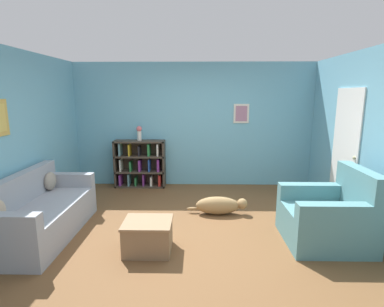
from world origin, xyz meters
TOP-DOWN VIEW (x-y plane):
  - ground_plane at (0.00, 0.00)m, footprint 14.00×14.00m
  - wall_back at (0.00, 2.25)m, footprint 5.60×0.13m
  - wall_left at (-2.55, -0.00)m, footprint 0.13×5.00m
  - wall_right at (2.55, 0.02)m, footprint 0.16×5.00m
  - couch at (-2.09, -0.28)m, footprint 0.81×1.85m
  - bookshelf at (-1.13, 2.05)m, footprint 1.06×0.31m
  - recliner_chair at (1.84, -0.38)m, footprint 1.02×0.98m
  - coffee_table at (-0.53, -0.66)m, footprint 0.60×0.51m
  - dog at (0.45, 0.54)m, footprint 1.00×0.27m
  - vase at (-1.13, 2.02)m, footprint 0.11×0.11m

SIDE VIEW (x-z plane):
  - ground_plane at x=0.00m, z-range 0.00..0.00m
  - dog at x=0.45m, z-range 0.00..0.30m
  - coffee_table at x=-0.53m, z-range 0.01..0.41m
  - couch at x=-2.09m, z-range -0.12..0.76m
  - recliner_chair at x=1.84m, z-range -0.15..0.86m
  - bookshelf at x=-1.13m, z-range -0.01..0.98m
  - vase at x=-1.13m, z-range 1.02..1.32m
  - wall_right at x=2.55m, z-range -0.01..2.59m
  - wall_back at x=0.00m, z-range 0.00..2.60m
  - wall_left at x=-2.55m, z-range 0.00..2.60m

